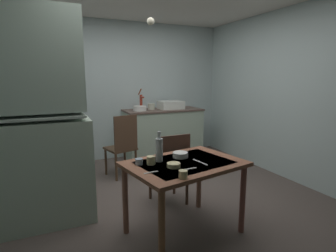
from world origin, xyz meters
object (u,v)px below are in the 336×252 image
at_px(mixing_bowl_counter, 140,108).
at_px(teacup_mint, 183,174).
at_px(dining_table, 184,172).
at_px(sink_basin, 171,105).
at_px(serving_bowl_wide, 180,155).
at_px(glass_bottle, 159,149).
at_px(hutch_cabinet, 34,128).
at_px(chair_far_side, 170,166).
at_px(hand_pump, 141,101).
at_px(chair_by_counter, 123,145).

distance_m(mixing_bowl_counter, teacup_mint, 2.83).
xyz_separation_m(dining_table, teacup_mint, (-0.20, -0.36, 0.13)).
xyz_separation_m(sink_basin, serving_bowl_wide, (-0.95, -2.30, -0.25)).
height_order(sink_basin, glass_bottle, sink_basin).
height_order(hutch_cabinet, glass_bottle, hutch_cabinet).
bearing_deg(glass_bottle, sink_basin, 62.91).
bearing_deg(chair_far_side, hutch_cabinet, 174.18).
relative_size(hutch_cabinet, sink_basin, 4.97).
relative_size(chair_far_side, teacup_mint, 12.21).
relative_size(sink_basin, mixing_bowl_counter, 1.87).
distance_m(hand_pump, dining_table, 2.58).
bearing_deg(chair_far_side, dining_table, -102.40).
height_order(hutch_cabinet, serving_bowl_wide, hutch_cabinet).
bearing_deg(mixing_bowl_counter, chair_far_side, -96.92).
height_order(hutch_cabinet, mixing_bowl_counter, hutch_cabinet).
bearing_deg(sink_basin, serving_bowl_wide, -112.46).
bearing_deg(hutch_cabinet, chair_far_side, -5.82).
relative_size(sink_basin, glass_bottle, 1.51).
xyz_separation_m(mixing_bowl_counter, glass_bottle, (-0.56, -2.28, -0.12)).
bearing_deg(dining_table, sink_basin, 68.17).
distance_m(hand_pump, chair_far_side, 2.01).
height_order(chair_far_side, serving_bowl_wide, chair_far_side).
distance_m(mixing_bowl_counter, glass_bottle, 2.36).
xyz_separation_m(hutch_cabinet, glass_bottle, (1.08, -0.64, -0.18)).
bearing_deg(serving_bowl_wide, hutch_cabinet, 155.49).
xyz_separation_m(dining_table, serving_bowl_wide, (0.03, 0.16, 0.12)).
xyz_separation_m(hutch_cabinet, dining_table, (1.29, -0.76, -0.40)).
bearing_deg(hand_pump, glass_bottle, -104.63).
height_order(hand_pump, teacup_mint, hand_pump).
relative_size(mixing_bowl_counter, chair_by_counter, 0.24).
bearing_deg(hutch_cabinet, dining_table, -30.55).
bearing_deg(teacup_mint, mixing_bowl_counter, 78.67).
distance_m(hand_pump, chair_by_counter, 1.12).
bearing_deg(hutch_cabinet, serving_bowl_wide, -24.51).
relative_size(chair_by_counter, serving_bowl_wide, 6.26).
height_order(hand_pump, dining_table, hand_pump).
xyz_separation_m(sink_basin, hand_pump, (-0.57, 0.05, 0.09)).
bearing_deg(hutch_cabinet, glass_bottle, -30.46).
distance_m(chair_by_counter, teacup_mint, 2.12).
bearing_deg(sink_basin, chair_by_counter, -147.73).
bearing_deg(sink_basin, hand_pump, 175.49).
distance_m(sink_basin, hand_pump, 0.58).
bearing_deg(teacup_mint, chair_far_side, 70.95).
height_order(chair_far_side, glass_bottle, glass_bottle).
distance_m(hutch_cabinet, serving_bowl_wide, 1.48).
distance_m(sink_basin, teacup_mint, 3.07).
bearing_deg(mixing_bowl_counter, hand_pump, 58.06).
relative_size(chair_far_side, glass_bottle, 3.01).
bearing_deg(hutch_cabinet, mixing_bowl_counter, 45.09).
bearing_deg(chair_by_counter, serving_bowl_wide, -83.37).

